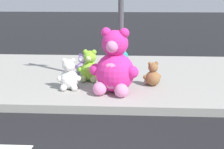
{
  "coord_description": "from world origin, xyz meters",
  "views": [
    {
      "loc": [
        1.21,
        -2.11,
        2.03
      ],
      "look_at": [
        0.87,
        3.6,
        0.55
      ],
      "focal_mm": 52.01,
      "sensor_mm": 36.0,
      "label": 1
    }
  ],
  "objects": [
    {
      "name": "plush_teal",
      "position": [
        1.02,
        5.21,
        0.37
      ],
      "size": [
        0.39,
        0.42,
        0.56
      ],
      "color": "teal",
      "rests_on": "sidewalk"
    },
    {
      "name": "plush_brown",
      "position": [
        1.66,
        4.31,
        0.35
      ],
      "size": [
        0.37,
        0.36,
        0.5
      ],
      "color": "olive",
      "rests_on": "sidewalk"
    },
    {
      "name": "plush_white",
      "position": [
        0.01,
        3.96,
        0.4
      ],
      "size": [
        0.47,
        0.42,
        0.61
      ],
      "color": "white",
      "rests_on": "sidewalk"
    },
    {
      "name": "sidewalk",
      "position": [
        0.0,
        5.2,
        0.07
      ],
      "size": [
        28.0,
        4.4,
        0.15
      ],
      "primitive_type": "cube",
      "color": "#9E9B93",
      "rests_on": "ground_plane"
    },
    {
      "name": "plush_lime",
      "position": [
        0.33,
        4.59,
        0.42
      ],
      "size": [
        0.52,
        0.46,
        0.67
      ],
      "color": "#8CD133",
      "rests_on": "sidewalk"
    },
    {
      "name": "sign_pole",
      "position": [
        1.0,
        4.4,
        1.85
      ],
      "size": [
        0.56,
        0.11,
        3.2
      ],
      "color": "#4C4C51",
      "rests_on": "sidewalk"
    },
    {
      "name": "plush_pink_large",
      "position": [
        0.9,
        3.81,
        0.64
      ],
      "size": [
        0.93,
        0.86,
        1.23
      ],
      "color": "#F22D93",
      "rests_on": "sidewalk"
    },
    {
      "name": "plush_lavender",
      "position": [
        0.11,
        5.02,
        0.35
      ],
      "size": [
        0.35,
        0.36,
        0.51
      ],
      "color": "#B28CD8",
      "rests_on": "sidewalk"
    }
  ]
}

